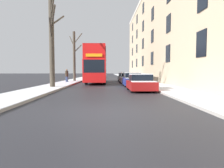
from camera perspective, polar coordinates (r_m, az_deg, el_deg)
ground_plane at (r=7.65m, az=-2.15°, el=-7.90°), size 320.00×320.00×0.00m
sidewalk_left at (r=60.75m, az=-6.35°, el=2.18°), size 2.73×130.00×0.16m
sidewalk_right at (r=60.73m, az=3.42°, el=2.20°), size 2.73×130.00×0.16m
terrace_facade_right at (r=34.55m, az=17.62°, el=13.81°), size 9.10×50.82×15.53m
bare_tree_left_0 at (r=18.93m, az=-16.78°, el=11.65°), size 1.19×3.89×8.58m
bare_tree_left_1 at (r=30.28m, az=-10.72°, el=7.99°), size 2.23×1.81×7.40m
double_decker_bus at (r=26.90m, az=-4.37°, el=5.75°), size 2.51×11.30×4.53m
parked_car_0 at (r=15.78m, az=8.14°, el=0.30°), size 1.88×3.92×1.36m
parked_car_1 at (r=20.96m, az=5.78°, el=1.21°), size 1.84×4.28×1.42m
parked_car_2 at (r=26.44m, az=4.29°, el=1.66°), size 1.75×4.39×1.40m
parked_car_3 at (r=31.77m, az=3.34°, el=1.94°), size 1.69×4.01×1.33m
pedestrian_left_sidewalk at (r=27.21m, az=-12.80°, el=2.42°), size 0.41×0.41×1.86m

